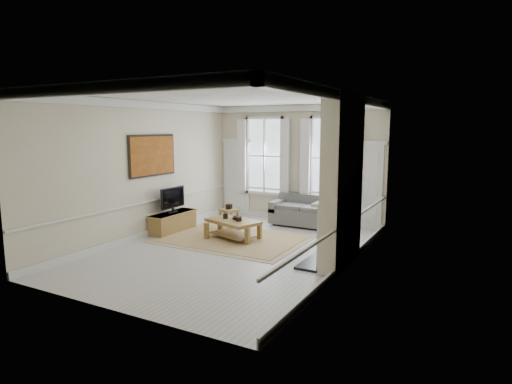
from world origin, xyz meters
The scene contains 23 objects.
floor centered at (0.00, 0.00, 0.00)m, with size 7.20×7.20×0.00m, color #B7B5AD.
ceiling centered at (0.00, 0.00, 3.40)m, with size 7.20×7.20×0.00m, color white.
back_wall centered at (0.00, 3.60, 1.70)m, with size 5.20×5.20×0.00m, color beige.
left_wall centered at (-2.60, 0.00, 1.70)m, with size 7.20×7.20×0.00m, color beige.
right_wall centered at (2.60, 0.00, 1.70)m, with size 7.20×7.20×0.00m, color beige.
window_left centered at (-1.05, 3.55, 1.90)m, with size 1.26×0.20×2.20m, color #B2BCC6, non-canonical shape.
window_right centered at (1.05, 3.55, 1.90)m, with size 1.26×0.20×2.20m, color #B2BCC6, non-canonical shape.
door_left centered at (-2.05, 3.56, 1.15)m, with size 0.90×0.08×2.30m, color silver.
door_right centered at (2.05, 3.56, 1.15)m, with size 0.90×0.08×2.30m, color silver.
painting centered at (-2.56, 0.30, 2.05)m, with size 0.05×1.66×1.06m, color #A0601B.
chimney_breast centered at (2.43, 0.20, 1.70)m, with size 0.35×1.70×3.38m, color beige.
hearth centered at (2.00, 0.20, 0.03)m, with size 0.55×1.50×0.05m, color black.
fireplace centered at (2.20, 0.20, 0.73)m, with size 0.21×1.45×1.33m.
mirror centered at (2.21, 0.20, 2.05)m, with size 0.06×1.26×1.06m, color gold.
sofa centered at (0.49, 3.11, 0.36)m, with size 1.85×0.90×0.86m.
side_table centered at (-1.27, 1.86, 0.42)m, with size 0.57×0.57×0.52m.
rug centered at (-0.51, 0.83, 0.01)m, with size 3.50×2.60×0.02m, color #9E8651.
coffee_table centered at (-0.51, 0.83, 0.41)m, with size 1.50×1.14×0.50m.
ceramic_pot_a centered at (-0.76, 0.88, 0.56)m, with size 0.13×0.13×0.13m, color black.
ceramic_pot_b centered at (-0.31, 0.78, 0.55)m, with size 0.15×0.15×0.11m, color black.
bowl centered at (-0.46, 0.93, 0.53)m, with size 0.26×0.26×0.06m, color black.
tv_stand centered at (-2.34, 0.75, 0.26)m, with size 0.47×1.45×0.52m, color olive.
tv centered at (-2.32, 0.75, 0.91)m, with size 0.08×0.90×0.68m.
Camera 1 is at (4.93, -7.96, 2.74)m, focal length 30.00 mm.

